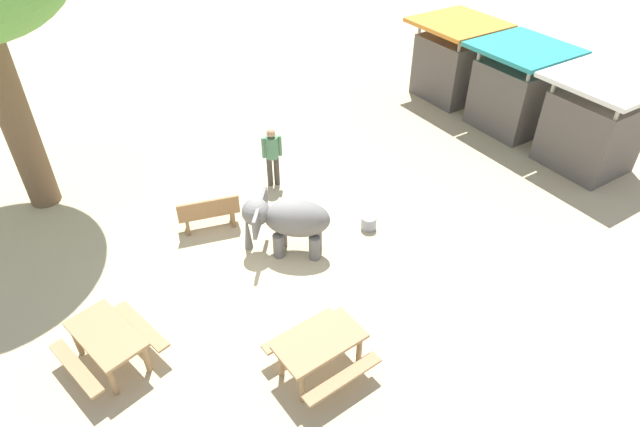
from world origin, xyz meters
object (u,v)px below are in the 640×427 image
(picnic_table_near, at_px, (320,348))
(market_stall_white, at_px, (592,128))
(person_handler, at_px, (272,153))
(market_stall_orange, at_px, (453,64))
(picnic_table_far, at_px, (108,340))
(market_stall_teal, at_px, (515,92))
(elephant, at_px, (288,220))
(feed_bucket, at_px, (369,223))
(wooden_bench, at_px, (209,213))

(picnic_table_near, bearing_deg, market_stall_white, -172.89)
(person_handler, distance_m, market_stall_orange, 7.74)
(picnic_table_far, xyz_separation_m, market_stall_white, (0.29, 12.70, 0.55))
(market_stall_teal, bearing_deg, market_stall_white, 0.00)
(market_stall_orange, bearing_deg, market_stall_teal, 0.00)
(picnic_table_far, relative_size, market_stall_teal, 0.72)
(market_stall_white, bearing_deg, elephant, -98.14)
(person_handler, relative_size, picnic_table_far, 0.89)
(market_stall_orange, height_order, market_stall_white, same)
(picnic_table_far, distance_m, market_stall_white, 12.72)
(picnic_table_far, bearing_deg, elephant, 88.76)
(elephant, xyz_separation_m, market_stall_orange, (-3.97, 8.57, 0.28))
(person_handler, height_order, market_stall_white, market_stall_white)
(person_handler, xyz_separation_m, market_stall_teal, (1.11, 7.59, 0.19))
(person_handler, bearing_deg, market_stall_orange, 118.59)
(picnic_table_far, bearing_deg, picnic_table_near, 40.77)
(picnic_table_near, height_order, picnic_table_far, same)
(picnic_table_far, distance_m, feed_bucket, 6.14)
(market_stall_white, height_order, feed_bucket, market_stall_white)
(picnic_table_near, relative_size, market_stall_orange, 0.63)
(market_stall_white, bearing_deg, market_stall_orange, 180.00)
(elephant, bearing_deg, feed_bucket, -151.09)
(feed_bucket, bearing_deg, market_stall_orange, 123.07)
(elephant, bearing_deg, picnic_table_near, 108.05)
(person_handler, height_order, picnic_table_far, person_handler)
(market_stall_teal, bearing_deg, picnic_table_near, -65.47)
(picnic_table_far, height_order, market_stall_teal, market_stall_teal)
(wooden_bench, height_order, market_stall_white, market_stall_white)
(market_stall_teal, bearing_deg, wooden_bench, -91.60)
(market_stall_teal, relative_size, market_stall_white, 1.00)
(market_stall_teal, xyz_separation_m, feed_bucket, (1.70, -6.61, -0.98))
(wooden_bench, bearing_deg, feed_bucket, -17.42)
(wooden_bench, distance_m, picnic_table_far, 3.94)
(market_stall_orange, relative_size, feed_bucket, 7.00)
(elephant, distance_m, picnic_table_near, 3.27)
(market_stall_orange, bearing_deg, feed_bucket, -56.93)
(person_handler, xyz_separation_m, wooden_bench, (0.84, -2.13, -0.48))
(wooden_bench, bearing_deg, person_handler, 36.24)
(person_handler, bearing_deg, market_stall_teal, 99.17)
(market_stall_white, bearing_deg, picnic_table_far, -91.29)
(market_stall_orange, bearing_deg, market_stall_white, 0.00)
(elephant, relative_size, market_stall_white, 0.73)
(market_stall_teal, height_order, market_stall_white, same)
(person_handler, bearing_deg, picnic_table_far, -38.72)
(person_handler, xyz_separation_m, picnic_table_far, (3.42, -5.11, -0.36))
(wooden_bench, xyz_separation_m, market_stall_white, (2.87, 9.73, 0.67))
(market_stall_orange, height_order, market_stall_teal, same)
(person_handler, bearing_deg, feed_bucket, 36.83)
(wooden_bench, distance_m, feed_bucket, 3.71)
(person_handler, distance_m, market_stall_teal, 7.68)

